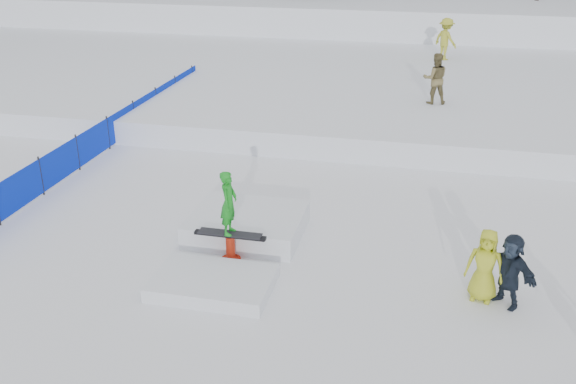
% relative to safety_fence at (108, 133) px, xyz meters
% --- Properties ---
extents(ground, '(120.00, 120.00, 0.00)m').
position_rel_safety_fence_xyz_m(ground, '(6.50, -6.60, -0.55)').
color(ground, white).
extents(snow_berm, '(60.00, 14.00, 2.40)m').
position_rel_safety_fence_xyz_m(snow_berm, '(6.50, 23.40, 0.65)').
color(snow_berm, white).
rests_on(snow_berm, ground).
extents(snow_midrise, '(50.00, 18.00, 0.80)m').
position_rel_safety_fence_xyz_m(snow_midrise, '(6.50, 9.40, -0.15)').
color(snow_midrise, white).
rests_on(snow_midrise, ground).
extents(safety_fence, '(0.05, 16.00, 1.10)m').
position_rel_safety_fence_xyz_m(safety_fence, '(0.00, 0.00, 0.00)').
color(safety_fence, '#0624C4').
rests_on(safety_fence, ground).
extents(walker_olive, '(0.98, 0.83, 1.79)m').
position_rel_safety_fence_xyz_m(walker_olive, '(10.12, 4.99, 1.14)').
color(walker_olive, brown).
rests_on(walker_olive, snow_midrise).
extents(walker_ygreen, '(1.37, 1.35, 1.89)m').
position_rel_safety_fence_xyz_m(walker_ygreen, '(10.45, 12.71, 1.19)').
color(walker_ygreen, gold).
rests_on(walker_ygreen, snow_midrise).
extents(spectator_yellow, '(0.82, 0.62, 1.51)m').
position_rel_safety_fence_xyz_m(spectator_yellow, '(11.35, -6.45, 0.21)').
color(spectator_yellow, gold).
rests_on(spectator_yellow, ground).
extents(spectator_dark, '(1.30, 1.31, 1.51)m').
position_rel_safety_fence_xyz_m(spectator_dark, '(11.80, -6.53, 0.20)').
color(spectator_dark, '#1A2331').
rests_on(spectator_dark, ground).
extents(jib_rail_feature, '(2.60, 4.40, 2.11)m').
position_rel_safety_fence_xyz_m(jib_rail_feature, '(6.06, -5.54, -0.25)').
color(jib_rail_feature, white).
rests_on(jib_rail_feature, ground).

